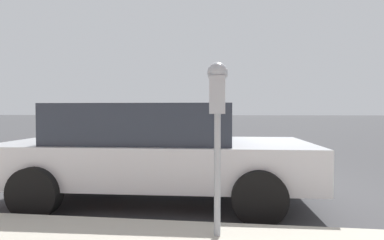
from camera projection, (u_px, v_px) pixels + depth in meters
name	position (u px, v px, depth m)	size (l,w,h in m)	color
ground_plane	(237.00, 186.00, 5.23)	(220.00, 220.00, 0.00)	#424244
parking_meter	(217.00, 103.00, 2.72)	(0.21, 0.19, 1.59)	gray
car_silver	(154.00, 149.00, 4.41)	(2.13, 4.41, 1.41)	#B7BABF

